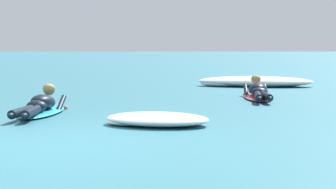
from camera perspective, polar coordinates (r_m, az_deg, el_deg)
ground_plane at (r=17.74m, az=-4.42°, el=0.77°), size 120.00×120.00×0.00m
surfer_near at (r=11.01m, az=-11.38°, el=-1.06°), size 0.67×2.56×0.53m
surfer_far at (r=13.84m, az=8.11°, el=0.16°), size 0.61×2.66×0.53m
whitewater_front at (r=9.41m, az=-0.94°, el=-2.25°), size 1.78×1.39×0.19m
whitewater_mid_right at (r=17.65m, az=7.87°, el=1.15°), size 3.30×1.66×0.28m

